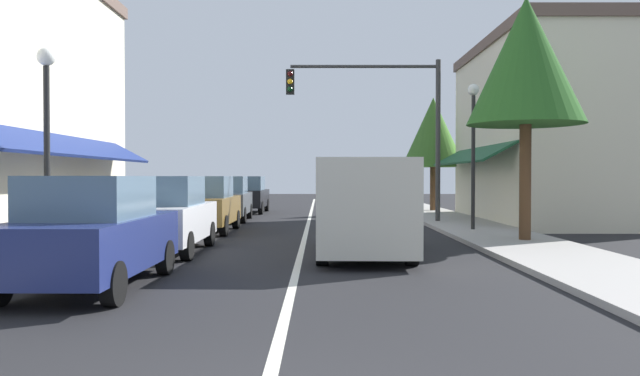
# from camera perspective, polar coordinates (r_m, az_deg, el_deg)

# --- Properties ---
(ground_plane) EXTENTS (80.00, 80.00, 0.00)m
(ground_plane) POSITION_cam_1_polar(r_m,az_deg,el_deg) (21.90, -0.88, -3.54)
(ground_plane) COLOR black
(sidewalk_left) EXTENTS (2.60, 56.00, 0.12)m
(sidewalk_left) POSITION_cam_1_polar(r_m,az_deg,el_deg) (22.68, -14.94, -3.26)
(sidewalk_left) COLOR #A39E99
(sidewalk_left) RESTS_ON ground
(sidewalk_right) EXTENTS (2.60, 56.00, 0.12)m
(sidewalk_right) POSITION_cam_1_polar(r_m,az_deg,el_deg) (22.47, 13.31, -3.30)
(sidewalk_right) COLOR #A39E99
(sidewalk_right) RESTS_ON ground
(lane_center_stripe) EXTENTS (0.14, 52.00, 0.01)m
(lane_center_stripe) POSITION_cam_1_polar(r_m,az_deg,el_deg) (21.90, -0.88, -3.53)
(lane_center_stripe) COLOR silver
(lane_center_stripe) RESTS_ON ground
(storefront_right_block) EXTENTS (6.59, 10.20, 7.04)m
(storefront_right_block) POSITION_cam_1_polar(r_m,az_deg,el_deg) (25.52, 20.98, 4.97)
(storefront_right_block) COLOR beige
(storefront_right_block) RESTS_ON ground
(parked_car_nearest_left) EXTENTS (1.81, 4.11, 1.77)m
(parked_car_nearest_left) POSITION_cam_1_polar(r_m,az_deg,el_deg) (10.30, -20.12, -3.91)
(parked_car_nearest_left) COLOR navy
(parked_car_nearest_left) RESTS_ON ground
(parked_car_second_left) EXTENTS (1.80, 4.11, 1.77)m
(parked_car_second_left) POSITION_cam_1_polar(r_m,az_deg,el_deg) (14.59, -13.94, -2.42)
(parked_car_second_left) COLOR silver
(parked_car_second_left) RESTS_ON ground
(parked_car_third_left) EXTENTS (1.79, 4.11, 1.77)m
(parked_car_third_left) POSITION_cam_1_polar(r_m,az_deg,el_deg) (19.70, -10.34, -1.51)
(parked_car_third_left) COLOR brown
(parked_car_third_left) RESTS_ON ground
(parked_car_far_left) EXTENTS (1.87, 4.14, 1.77)m
(parked_car_far_left) POSITION_cam_1_polar(r_m,az_deg,el_deg) (24.56, -8.41, -0.99)
(parked_car_far_left) COLOR #4C5156
(parked_car_far_left) RESTS_ON ground
(parked_car_distant_left) EXTENTS (1.83, 4.13, 1.77)m
(parked_car_distant_left) POSITION_cam_1_polar(r_m,az_deg,el_deg) (29.94, -6.47, -0.62)
(parked_car_distant_left) COLOR black
(parked_car_distant_left) RESTS_ON ground
(van_in_lane) EXTENTS (2.10, 5.23, 2.12)m
(van_in_lane) POSITION_cam_1_polar(r_m,az_deg,el_deg) (13.75, 4.32, -1.49)
(van_in_lane) COLOR beige
(van_in_lane) RESTS_ON ground
(traffic_signal_mast_arm) EXTENTS (5.69, 0.50, 6.07)m
(traffic_signal_mast_arm) POSITION_cam_1_polar(r_m,az_deg,el_deg) (22.92, 6.44, 7.10)
(traffic_signal_mast_arm) COLOR #333333
(traffic_signal_mast_arm) RESTS_ON ground
(street_lamp_left_near) EXTENTS (0.36, 0.36, 4.30)m
(street_lamp_left_near) POSITION_cam_1_polar(r_m,az_deg,el_deg) (13.33, -23.74, 6.05)
(street_lamp_left_near) COLOR black
(street_lamp_left_near) RESTS_ON ground
(street_lamp_right_mid) EXTENTS (0.36, 0.36, 4.63)m
(street_lamp_right_mid) POSITION_cam_1_polar(r_m,az_deg,el_deg) (19.71, 14.30, 5.04)
(street_lamp_right_mid) COLOR black
(street_lamp_right_mid) RESTS_ON ground
(tree_right_near) EXTENTS (3.01, 3.01, 6.42)m
(tree_right_near) POSITION_cam_1_polar(r_m,az_deg,el_deg) (17.08, 18.82, 11.04)
(tree_right_near) COLOR #4C331E
(tree_right_near) RESTS_ON ground
(tree_right_far) EXTENTS (3.06, 3.06, 5.59)m
(tree_right_far) POSITION_cam_1_polar(r_m,az_deg,el_deg) (30.43, 10.73, 5.07)
(tree_right_far) COLOR #4C331E
(tree_right_far) RESTS_ON ground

